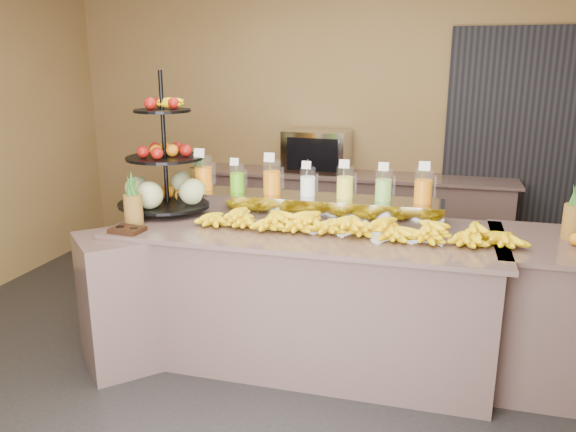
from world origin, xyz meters
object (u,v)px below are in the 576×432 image
at_px(oven_warmer, 317,151).
at_px(fruit_stand, 173,177).
at_px(banana_heap, 350,222).
at_px(pitcher_tray, 308,206).
at_px(condiment_caddy, 127,230).

bearing_deg(oven_warmer, fruit_stand, -108.48).
bearing_deg(banana_heap, oven_warmer, 108.01).
bearing_deg(pitcher_tray, fruit_stand, -174.81).
bearing_deg(oven_warmer, condiment_caddy, -104.47).
relative_size(pitcher_tray, oven_warmer, 2.98).
height_order(condiment_caddy, oven_warmer, oven_warmer).
relative_size(fruit_stand, oven_warmer, 1.61).
bearing_deg(oven_warmer, banana_heap, -69.17).
bearing_deg(fruit_stand, condiment_caddy, -90.68).
bearing_deg(pitcher_tray, condiment_caddy, -146.86).
relative_size(condiment_caddy, oven_warmer, 0.32).
distance_m(pitcher_tray, fruit_stand, 1.00).
xyz_separation_m(banana_heap, condiment_caddy, (-1.38, -0.34, -0.06)).
xyz_separation_m(pitcher_tray, oven_warmer, (-0.30, 1.67, 0.13)).
height_order(pitcher_tray, oven_warmer, oven_warmer).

